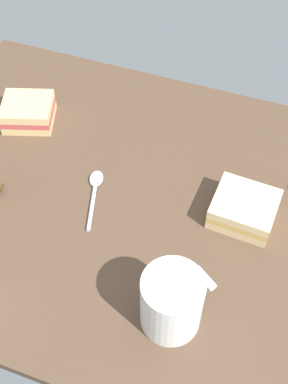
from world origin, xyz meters
TOP-DOWN VIEW (x-y plane):
  - tabletop at (0.00, 0.00)cm, footprint 90.00×64.00cm
  - coffee_mug_black at (-10.49, 18.00)cm, footprint 9.36×10.56cm
  - sandwich_main at (-16.05, -2.80)cm, footprint 10.36×9.43cm
  - sandwich_side at (27.16, -11.06)cm, footprint 11.20×10.61cm
  - spoon at (8.76, 0.47)cm, footprint 5.00×12.46cm

SIDE VIEW (x-z plane):
  - tabletop at x=0.00cm, z-range 0.00..2.00cm
  - spoon at x=8.76cm, z-range 1.98..2.78cm
  - sandwich_main at x=-16.05cm, z-range 2.00..6.40cm
  - sandwich_side at x=27.16cm, z-range 2.00..6.40cm
  - coffee_mug_black at x=-10.49cm, z-range 2.14..12.58cm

